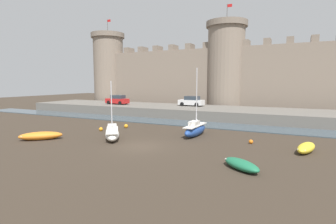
% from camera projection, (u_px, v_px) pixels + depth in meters
% --- Properties ---
extents(ground_plane, '(160.00, 160.00, 0.00)m').
position_uv_depth(ground_plane, '(141.00, 146.00, 22.04)').
color(ground_plane, '#382D23').
extents(water_channel, '(80.00, 4.50, 0.10)m').
position_uv_depth(water_channel, '(194.00, 124.00, 33.55)').
color(water_channel, '#3D4C56').
rests_on(water_channel, ground).
extents(quay_road, '(65.02, 10.00, 1.48)m').
position_uv_depth(quay_road, '(210.00, 113.00, 39.96)').
color(quay_road, '#666059').
rests_on(quay_road, ground).
extents(castle, '(60.31, 7.29, 19.07)m').
position_uv_depth(castle, '(226.00, 72.00, 47.59)').
color(castle, gray).
rests_on(castle, ground).
extents(rowboat_foreground_left, '(2.91, 2.59, 0.62)m').
position_uv_depth(rowboat_foreground_left, '(241.00, 164.00, 16.16)').
color(rowboat_foreground_left, '#1E6B47').
rests_on(rowboat_foreground_left, ground).
extents(rowboat_foreground_right, '(1.81, 3.23, 0.74)m').
position_uv_depth(rowboat_foreground_right, '(306.00, 148.00, 20.09)').
color(rowboat_foreground_right, yellow).
rests_on(rowboat_foreground_right, ground).
extents(rowboat_midflat_centre, '(3.56, 3.51, 0.76)m').
position_uv_depth(rowboat_midflat_centre, '(41.00, 136.00, 24.49)').
color(rowboat_midflat_centre, orange).
rests_on(rowboat_midflat_centre, ground).
extents(sailboat_midflat_left, '(1.28, 4.74, 6.78)m').
position_uv_depth(sailboat_midflat_left, '(195.00, 129.00, 26.25)').
color(sailboat_midflat_left, '#234793').
rests_on(sailboat_midflat_left, ground).
extents(sailboat_near_channel_right, '(3.73, 4.37, 5.50)m').
position_uv_depth(sailboat_near_channel_right, '(112.00, 133.00, 24.76)').
color(sailboat_near_channel_right, silver).
rests_on(sailboat_near_channel_right, ground).
extents(mooring_buoy_off_centre, '(0.37, 0.37, 0.37)m').
position_uv_depth(mooring_buoy_off_centre, '(251.00, 142.00, 22.94)').
color(mooring_buoy_off_centre, orange).
rests_on(mooring_buoy_off_centre, ground).
extents(mooring_buoy_mid_mud, '(0.51, 0.51, 0.51)m').
position_uv_depth(mooring_buoy_mid_mud, '(109.00, 128.00, 29.63)').
color(mooring_buoy_mid_mud, orange).
rests_on(mooring_buoy_mid_mud, ground).
extents(mooring_buoy_near_shore, '(0.46, 0.46, 0.46)m').
position_uv_depth(mooring_buoy_near_shore, '(126.00, 126.00, 30.81)').
color(mooring_buoy_near_shore, orange).
rests_on(mooring_buoy_near_shore, ground).
extents(mooring_buoy_near_channel, '(0.42, 0.42, 0.42)m').
position_uv_depth(mooring_buoy_near_channel, '(101.00, 129.00, 28.90)').
color(mooring_buoy_near_channel, orange).
rests_on(mooring_buoy_near_channel, ground).
extents(car_quay_east, '(4.16, 2.00, 1.62)m').
position_uv_depth(car_quay_east, '(191.00, 101.00, 42.80)').
color(car_quay_east, silver).
rests_on(car_quay_east, quay_road).
extents(car_quay_centre_east, '(4.16, 2.00, 1.62)m').
position_uv_depth(car_quay_centre_east, '(117.00, 100.00, 46.13)').
color(car_quay_centre_east, red).
rests_on(car_quay_centre_east, quay_road).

